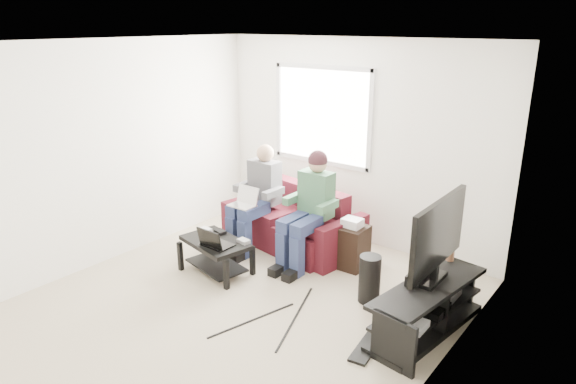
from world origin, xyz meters
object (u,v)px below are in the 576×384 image
at_px(tv, 438,236).
at_px(coffee_table, 216,249).
at_px(subwoofer, 370,279).
at_px(sofa, 295,225).
at_px(tv_stand, 427,311).
at_px(end_table, 351,245).

bearing_deg(tv, coffee_table, -169.14).
relative_size(coffee_table, subwoofer, 1.73).
xyz_separation_m(sofa, tv_stand, (2.12, -0.76, -0.08)).
xyz_separation_m(sofa, subwoofer, (1.43, -0.62, -0.04)).
height_order(tv_stand, tv, tv).
distance_m(coffee_table, subwoofer, 1.79).
xyz_separation_m(tv_stand, end_table, (-1.25, 0.71, 0.06)).
relative_size(sofa, end_table, 2.88).
height_order(coffee_table, subwoofer, subwoofer).
relative_size(tv_stand, end_table, 2.41).
distance_m(coffee_table, tv_stand, 2.44).
height_order(sofa, tv_stand, sofa).
bearing_deg(end_table, subwoofer, -45.41).
bearing_deg(end_table, tv_stand, -29.73).
bearing_deg(sofa, subwoofer, -23.43).
height_order(subwoofer, end_table, end_table).
xyz_separation_m(tv, end_table, (-1.24, 0.61, -0.66)).
distance_m(sofa, subwoofer, 1.56).
relative_size(tv_stand, subwoofer, 2.90).
bearing_deg(sofa, tv_stand, -19.87).
height_order(coffee_table, tv, tv).
bearing_deg(coffee_table, sofa, 75.53).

